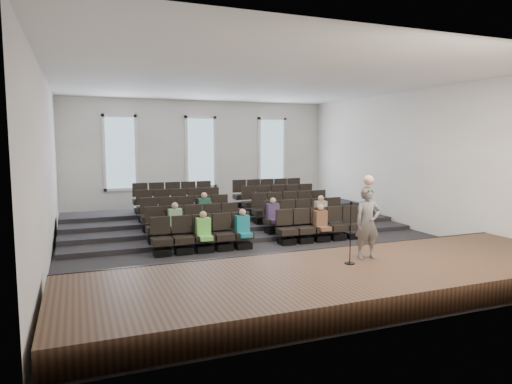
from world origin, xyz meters
The scene contains 14 objects.
ground centered at (0.00, 0.00, 0.00)m, with size 14.00×14.00×0.00m, color black.
ceiling centered at (0.00, 0.00, 5.01)m, with size 12.00×14.00×0.02m, color white.
wall_back centered at (0.00, 7.02, 2.50)m, with size 12.00×0.04×5.00m, color white.
wall_front centered at (0.00, -7.02, 2.50)m, with size 12.00×0.04×5.00m, color white.
wall_left centered at (-6.02, 0.00, 2.50)m, with size 0.04×14.00×5.00m, color white.
wall_right centered at (6.02, 0.00, 2.50)m, with size 0.04×14.00×5.00m, color white.
stage centered at (0.00, -5.10, 0.25)m, with size 11.80×3.60×0.50m, color #4B3620.
stage_lip centered at (0.00, -3.33, 0.25)m, with size 11.80×0.06×0.52m, color black.
risers centered at (0.00, 3.17, 0.20)m, with size 11.80×4.80×0.60m.
seating_rows centered at (0.00, 1.54, 0.68)m, with size 6.80×4.70×1.67m.
windows centered at (0.00, 6.95, 2.70)m, with size 8.44×0.10×3.24m.
audience centered at (-0.19, 0.15, 0.79)m, with size 5.45×2.64×1.10m.
speaker centered at (0.88, -4.54, 1.33)m, with size 0.60×0.40×1.66m, color slate.
mic_stand centered at (0.26, -4.80, 0.91)m, with size 0.23×0.23×1.39m.
Camera 1 is at (-5.27, -13.15, 3.18)m, focal length 32.00 mm.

